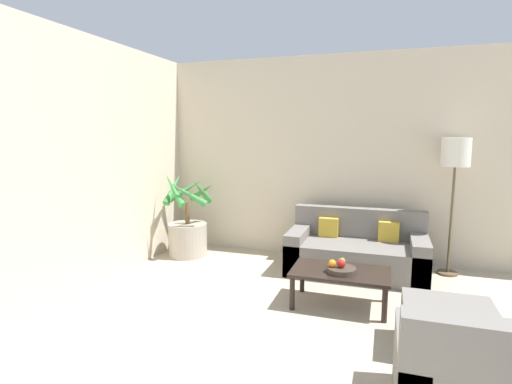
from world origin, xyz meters
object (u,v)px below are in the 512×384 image
Objects in this scene: fruit_bowl at (341,270)px; ottoman at (447,329)px; floor_lamp at (455,159)px; coffee_table at (340,275)px; potted_palm at (188,229)px; apple_green at (342,261)px; sofa_loveseat at (356,252)px; orange_fruit at (332,263)px; apple_red at (341,263)px.

ottoman is (0.86, -0.55, -0.19)m from fruit_bowl.
floor_lamp reaches higher than ottoman.
fruit_bowl is at bearing -76.73° from coffee_table.
potted_palm reaches higher than apple_green.
potted_palm is 1.25× the size of coffee_table.
sofa_loveseat is at bearing 86.12° from apple_green.
orange_fruit is (-1.20, -1.39, -0.94)m from floor_lamp.
sofa_loveseat is (2.26, 0.02, -0.12)m from potted_palm.
sofa_loveseat reaches higher than ottoman.
ottoman is at bearing -32.46° from fruit_bowl.
sofa_loveseat reaches higher than coffee_table.
potted_palm is 3.48m from floor_lamp.
potted_palm is at bearing -174.69° from floor_lamp.
coffee_table is at bearing 145.16° from ottoman.
floor_lamp reaches higher than apple_green.
potted_palm reaches higher than coffee_table.
floor_lamp is 5.85× the size of fruit_bowl.
floor_lamp is at bearing 50.90° from apple_red.
apple_red is at bearing -78.87° from coffee_table.
sofa_loveseat reaches higher than orange_fruit.
apple_red is (0.01, -0.06, 0.14)m from coffee_table.
floor_lamp is 1.75× the size of coffee_table.
apple_red is 0.09m from apple_green.
orange_fruit reaches higher than coffee_table.
orange_fruit is (2.12, -1.08, 0.08)m from potted_palm.
ottoman is at bearing -97.49° from floor_lamp.
fruit_bowl is at bearing 8.49° from orange_fruit.
potted_palm is at bearing 154.13° from fruit_bowl.
fruit_bowl is at bearing -93.26° from sofa_loveseat.
floor_lamp is (1.06, 0.29, 1.13)m from sofa_loveseat.
coffee_table is at bearing -24.69° from potted_palm.
orange_fruit is (-0.07, -0.07, 0.13)m from coffee_table.
sofa_loveseat is 1.82m from ottoman.
ottoman is at bearing -32.30° from apple_red.
apple_green is 0.10× the size of ottoman.
apple_green is (-0.00, 0.09, -0.01)m from apple_red.
coffee_table is 0.10m from fruit_bowl.
floor_lamp is 1.95m from apple_green.
coffee_table is at bearing 46.61° from orange_fruit.
coffee_table is 1.08m from ottoman.
apple_red is 0.12× the size of ottoman.
apple_red is at bearing 147.70° from ottoman.
sofa_loveseat is at bearing -164.67° from floor_lamp.
coffee_table is 0.17m from orange_fruit.
fruit_bowl is at bearing 147.54° from ottoman.
potted_palm is 0.73× the size of sofa_loveseat.
ottoman is (0.87, -0.64, -0.25)m from apple_green.
fruit_bowl is 0.11m from apple_green.
potted_palm is 2.45m from fruit_bowl.
orange_fruit is (-0.08, -0.10, 0.00)m from apple_green.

